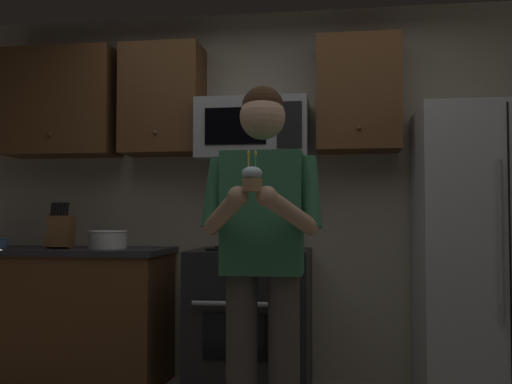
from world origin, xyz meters
TOP-DOWN VIEW (x-y plane):
  - wall_back at (0.00, 1.75)m, footprint 4.40×0.10m
  - oven_range at (-0.15, 1.36)m, footprint 0.76×0.70m
  - microwave at (-0.15, 1.48)m, footprint 0.74×0.41m
  - refrigerator at (1.35, 1.32)m, footprint 0.90×0.75m
  - cabinet_row_upper at (-0.72, 1.53)m, footprint 2.78×0.36m
  - counter_left at (-1.45, 1.38)m, footprint 1.44×0.66m
  - knife_block at (-1.45, 1.33)m, footprint 0.16×0.15m
  - bowl_large_white at (-1.12, 1.35)m, footprint 0.26×0.26m
  - person at (0.06, 0.31)m, footprint 0.60×0.48m
  - cupcake at (0.06, -0.02)m, footprint 0.09×0.09m

SIDE VIEW (x-z plane):
  - oven_range at x=-0.15m, z-range 0.00..0.93m
  - counter_left at x=-1.45m, z-range 0.00..0.92m
  - refrigerator at x=1.35m, z-range 0.00..1.80m
  - bowl_large_white at x=-1.12m, z-range 0.92..1.04m
  - person at x=0.06m, z-range 0.11..1.88m
  - knife_block at x=-1.45m, z-range 0.88..1.20m
  - cupcake at x=0.06m, z-range 1.21..1.38m
  - wall_back at x=0.00m, z-range 0.00..2.60m
  - microwave at x=-0.15m, z-range 1.52..1.92m
  - cabinet_row_upper at x=-0.72m, z-range 1.57..2.33m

